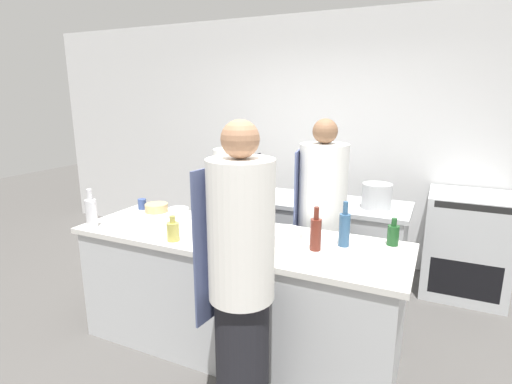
{
  "coord_description": "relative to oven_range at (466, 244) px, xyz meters",
  "views": [
    {
      "loc": [
        1.3,
        -2.43,
        1.92
      ],
      "look_at": [
        0.0,
        0.35,
        1.16
      ],
      "focal_mm": 28.0,
      "sensor_mm": 36.0,
      "label": 1
    }
  ],
  "objects": [
    {
      "name": "pass_counter",
      "position": [
        -1.35,
        -0.51,
        -0.04
      ],
      "size": [
        1.74,
        0.66,
        0.91
      ],
      "color": "#B7BABC",
      "rests_on": "ground_plane"
    },
    {
      "name": "bottle_vinegar",
      "position": [
        -0.85,
        -1.6,
        0.54
      ],
      "size": [
        0.07,
        0.07,
        0.31
      ],
      "color": "#2D5175",
      "rests_on": "prep_counter"
    },
    {
      "name": "bottle_cooking_oil",
      "position": [
        -0.55,
        -1.44,
        0.49
      ],
      "size": [
        0.08,
        0.08,
        0.19
      ],
      "color": "#19471E",
      "rests_on": "prep_counter"
    },
    {
      "name": "bottle_sauce",
      "position": [
        -1.72,
        -1.55,
        0.54
      ],
      "size": [
        0.07,
        0.07,
        0.32
      ],
      "color": "black",
      "rests_on": "prep_counter"
    },
    {
      "name": "bottle_water",
      "position": [
        -1.96,
        -2.01,
        0.49
      ],
      "size": [
        0.09,
        0.09,
        0.18
      ],
      "color": "#B2A84C",
      "rests_on": "prep_counter"
    },
    {
      "name": "wall_back",
      "position": [
        -1.61,
        0.4,
        0.9
      ],
      "size": [
        8.0,
        0.06,
        2.8
      ],
      "color": "silver",
      "rests_on": "ground_plane"
    },
    {
      "name": "cup",
      "position": [
        -2.69,
        -1.47,
        0.46
      ],
      "size": [
        0.07,
        0.07,
        0.09
      ],
      "color": "#33477F",
      "rests_on": "prep_counter"
    },
    {
      "name": "chef_at_stove",
      "position": [
        -1.97,
        -1.05,
        0.32
      ],
      "size": [
        0.39,
        0.37,
        1.64
      ],
      "rotation": [
        0.0,
        0.0,
        -1.49
      ],
      "color": "black",
      "rests_on": "ground_plane"
    },
    {
      "name": "prep_counter",
      "position": [
        -1.61,
        -1.73,
        -0.04
      ],
      "size": [
        2.45,
        0.79,
        0.91
      ],
      "color": "#B7BABC",
      "rests_on": "ground_plane"
    },
    {
      "name": "chef_at_prep_near",
      "position": [
        -1.23,
        -2.38,
        0.4
      ],
      "size": [
        0.39,
        0.37,
        1.8
      ],
      "rotation": [
        0.0,
        0.0,
        1.45
      ],
      "color": "black",
      "rests_on": "ground_plane"
    },
    {
      "name": "chef_at_pass_far",
      "position": [
        -1.16,
        -1.06,
        0.36
      ],
      "size": [
        0.43,
        0.42,
        1.73
      ],
      "rotation": [
        0.0,
        0.0,
        1.75
      ],
      "color": "black",
      "rests_on": "ground_plane"
    },
    {
      "name": "bowl_prep_small",
      "position": [
        -1.25,
        -1.69,
        0.46
      ],
      "size": [
        0.28,
        0.28,
        0.08
      ],
      "color": "white",
      "rests_on": "prep_counter"
    },
    {
      "name": "bottle_olive_oil",
      "position": [
        -1.0,
        -1.75,
        0.53
      ],
      "size": [
        0.07,
        0.07,
        0.29
      ],
      "color": "#5B2319",
      "rests_on": "prep_counter"
    },
    {
      "name": "ground_plane",
      "position": [
        -1.61,
        -1.73,
        -0.5
      ],
      "size": [
        16.0,
        16.0,
        0.0
      ],
      "primitive_type": "plane",
      "color": "#4C4947"
    },
    {
      "name": "bowl_wooden_salad",
      "position": [
        -1.67,
        -1.85,
        0.44
      ],
      "size": [
        0.16,
        0.16,
        0.06
      ],
      "color": "navy",
      "rests_on": "prep_counter"
    },
    {
      "name": "oven_range",
      "position": [
        0.0,
        0.0,
        0.0
      ],
      "size": [
        0.74,
        0.69,
        1.0
      ],
      "color": "#B7BABC",
      "rests_on": "ground_plane"
    },
    {
      "name": "bowl_ceramic_blue",
      "position": [
        -2.52,
        -1.48,
        0.45
      ],
      "size": [
        0.2,
        0.2,
        0.07
      ],
      "color": "tan",
      "rests_on": "prep_counter"
    },
    {
      "name": "bottle_wine",
      "position": [
        -2.71,
        -2.03,
        0.53
      ],
      "size": [
        0.08,
        0.08,
        0.3
      ],
      "color": "silver",
      "rests_on": "prep_counter"
    },
    {
      "name": "bowl_mixing_large",
      "position": [
        -2.26,
        -1.52,
        0.45
      ],
      "size": [
        0.17,
        0.17,
        0.07
      ],
      "color": "white",
      "rests_on": "prep_counter"
    },
    {
      "name": "stockpot",
      "position": [
        -0.79,
        -0.55,
        0.53
      ],
      "size": [
        0.26,
        0.26,
        0.23
      ],
      "color": "#B7BABC",
      "rests_on": "pass_counter"
    }
  ]
}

